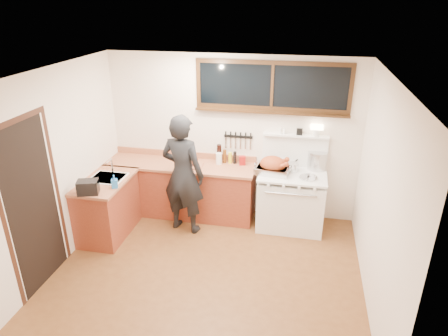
% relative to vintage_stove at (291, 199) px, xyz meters
% --- Properties ---
extents(ground_plane, '(4.00, 3.50, 0.02)m').
position_rel_vintage_stove_xyz_m(ground_plane, '(-1.00, -1.41, -0.48)').
color(ground_plane, brown).
extents(room_shell, '(4.10, 3.60, 2.65)m').
position_rel_vintage_stove_xyz_m(room_shell, '(-1.00, -1.41, 1.18)').
color(room_shell, silver).
rests_on(room_shell, ground).
extents(counter_back, '(2.44, 0.64, 1.00)m').
position_rel_vintage_stove_xyz_m(counter_back, '(-1.80, 0.04, -0.01)').
color(counter_back, maroon).
rests_on(counter_back, ground).
extents(counter_left, '(0.64, 1.09, 0.90)m').
position_rel_vintage_stove_xyz_m(counter_left, '(-2.70, -0.79, -0.02)').
color(counter_left, maroon).
rests_on(counter_left, ground).
extents(sink_unit, '(0.50, 0.45, 0.37)m').
position_rel_vintage_stove_xyz_m(sink_unit, '(-2.68, -0.71, 0.38)').
color(sink_unit, white).
rests_on(sink_unit, counter_left).
extents(vintage_stove, '(1.02, 0.74, 1.60)m').
position_rel_vintage_stove_xyz_m(vintage_stove, '(0.00, 0.00, 0.00)').
color(vintage_stove, white).
rests_on(vintage_stove, ground).
extents(back_window, '(2.32, 0.13, 0.77)m').
position_rel_vintage_stove_xyz_m(back_window, '(-0.40, 0.31, 1.60)').
color(back_window, black).
rests_on(back_window, room_shell).
extents(left_doorway, '(0.02, 1.04, 2.17)m').
position_rel_vintage_stove_xyz_m(left_doorway, '(-2.99, -1.96, 0.62)').
color(left_doorway, black).
rests_on(left_doorway, ground).
extents(knife_strip, '(0.46, 0.03, 0.28)m').
position_rel_vintage_stove_xyz_m(knife_strip, '(-0.90, 0.32, 0.84)').
color(knife_strip, black).
rests_on(knife_strip, room_shell).
extents(man, '(0.76, 0.58, 1.86)m').
position_rel_vintage_stove_xyz_m(man, '(-1.60, -0.43, 0.46)').
color(man, black).
rests_on(man, ground).
extents(soap_bottle, '(0.11, 0.11, 0.19)m').
position_rel_vintage_stove_xyz_m(soap_bottle, '(-2.43, -0.98, 0.52)').
color(soap_bottle, blue).
rests_on(soap_bottle, counter_left).
extents(toaster, '(0.32, 0.27, 0.19)m').
position_rel_vintage_stove_xyz_m(toaster, '(-2.70, -1.22, 0.53)').
color(toaster, black).
rests_on(toaster, counter_left).
extents(cutting_board, '(0.42, 0.33, 0.14)m').
position_rel_vintage_stove_xyz_m(cutting_board, '(-1.61, -0.02, 0.49)').
color(cutting_board, '#A66242').
rests_on(cutting_board, counter_back).
extents(roast_turkey, '(0.55, 0.44, 0.27)m').
position_rel_vintage_stove_xyz_m(roast_turkey, '(-0.30, -0.02, 0.54)').
color(roast_turkey, silver).
rests_on(roast_turkey, vintage_stove).
extents(stockpot, '(0.35, 0.35, 0.29)m').
position_rel_vintage_stove_xyz_m(stockpot, '(0.36, 0.27, 0.57)').
color(stockpot, silver).
rests_on(stockpot, vintage_stove).
extents(saucepan, '(0.22, 0.31, 0.13)m').
position_rel_vintage_stove_xyz_m(saucepan, '(-0.01, 0.10, 0.50)').
color(saucepan, silver).
rests_on(saucepan, vintage_stove).
extents(pot_lid, '(0.33, 0.33, 0.04)m').
position_rel_vintage_stove_xyz_m(pot_lid, '(0.23, -0.12, 0.44)').
color(pot_lid, silver).
rests_on(pot_lid, vintage_stove).
extents(coffee_tin, '(0.11, 0.09, 0.15)m').
position_rel_vintage_stove_xyz_m(coffee_tin, '(-0.81, 0.19, 0.50)').
color(coffee_tin, maroon).
rests_on(coffee_tin, counter_back).
extents(pitcher, '(0.11, 0.11, 0.18)m').
position_rel_vintage_stove_xyz_m(pitcher, '(-1.18, 0.15, 0.52)').
color(pitcher, white).
rests_on(pitcher, counter_back).
extents(bottle_cluster, '(0.32, 0.07, 0.30)m').
position_rel_vintage_stove_xyz_m(bottle_cluster, '(-1.10, 0.22, 0.55)').
color(bottle_cluster, black).
rests_on(bottle_cluster, counter_back).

